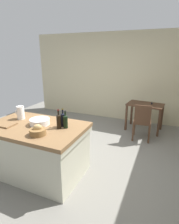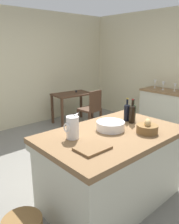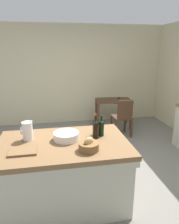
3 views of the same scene
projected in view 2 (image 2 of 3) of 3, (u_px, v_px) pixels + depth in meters
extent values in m
plane|color=slate|center=(95.00, 167.00, 3.46)|extent=(6.76, 6.76, 0.00)
cube|color=beige|center=(16.00, 70.00, 4.96)|extent=(5.32, 0.12, 2.60)
cube|color=brown|center=(112.00, 135.00, 2.49)|extent=(1.62, 1.03, 0.06)
cube|color=#BCBAA3|center=(112.00, 141.00, 2.51)|extent=(1.60, 1.01, 0.08)
cube|color=#BCBAA3|center=(111.00, 169.00, 2.61)|extent=(1.54, 0.95, 0.81)
cube|color=brown|center=(173.00, 92.00, 4.69)|extent=(0.52, 1.32, 0.04)
cube|color=#BCBAA3|center=(171.00, 113.00, 4.81)|extent=(0.49, 1.29, 0.85)
cube|color=#472D1E|center=(72.00, 94.00, 5.32)|extent=(0.95, 0.65, 0.04)
cube|color=#472D1E|center=(62.00, 114.00, 5.00)|extent=(0.06, 0.06, 0.70)
cube|color=#472D1E|center=(92.00, 108.00, 5.47)|extent=(0.06, 0.06, 0.70)
cube|color=#472D1E|center=(52.00, 109.00, 5.38)|extent=(0.06, 0.06, 0.70)
cube|color=#472D1E|center=(81.00, 104.00, 5.85)|extent=(0.06, 0.06, 0.70)
cylinder|color=black|center=(76.00, 91.00, 5.43)|extent=(0.04, 0.04, 0.05)
cube|color=#472D1E|center=(89.00, 109.00, 4.99)|extent=(0.43, 0.43, 0.04)
cube|color=#472D1E|center=(95.00, 100.00, 4.80)|extent=(0.36, 0.06, 0.42)
cube|color=#472D1E|center=(89.00, 116.00, 5.30)|extent=(0.04, 0.04, 0.43)
cube|color=#472D1E|center=(78.00, 120.00, 5.04)|extent=(0.04, 0.04, 0.43)
cube|color=#472D1E|center=(101.00, 119.00, 5.06)|extent=(0.04, 0.04, 0.43)
cube|color=#472D1E|center=(90.00, 123.00, 4.81)|extent=(0.04, 0.04, 0.43)
cylinder|color=white|center=(73.00, 127.00, 2.29)|extent=(0.13, 0.13, 0.24)
cone|color=white|center=(77.00, 114.00, 2.29)|extent=(0.07, 0.04, 0.06)
torus|color=white|center=(67.00, 128.00, 2.24)|extent=(0.02, 0.10, 0.10)
cylinder|color=white|center=(111.00, 126.00, 2.55)|extent=(0.32, 0.32, 0.10)
cylinder|color=brown|center=(147.00, 129.00, 2.46)|extent=(0.23, 0.23, 0.09)
ellipsoid|color=tan|center=(148.00, 123.00, 2.44)|extent=(0.15, 0.13, 0.10)
cube|color=brown|center=(93.00, 148.00, 2.06)|extent=(0.31, 0.23, 0.02)
cylinder|color=black|center=(133.00, 113.00, 2.87)|extent=(0.07, 0.07, 0.19)
cone|color=black|center=(133.00, 105.00, 2.84)|extent=(0.07, 0.07, 0.02)
cylinder|color=black|center=(133.00, 102.00, 2.82)|extent=(0.03, 0.03, 0.07)
cylinder|color=black|center=(134.00, 99.00, 2.82)|extent=(0.03, 0.03, 0.01)
cylinder|color=black|center=(127.00, 113.00, 2.85)|extent=(0.07, 0.07, 0.20)
cone|color=black|center=(127.00, 105.00, 2.82)|extent=(0.07, 0.07, 0.02)
cylinder|color=black|center=(127.00, 101.00, 2.81)|extent=(0.03, 0.03, 0.07)
cylinder|color=#B29933|center=(127.00, 99.00, 2.80)|extent=(0.03, 0.03, 0.01)
cylinder|color=black|center=(132.00, 115.00, 2.77)|extent=(0.07, 0.07, 0.21)
cone|color=black|center=(132.00, 106.00, 2.74)|extent=(0.07, 0.07, 0.02)
cylinder|color=black|center=(133.00, 102.00, 2.72)|extent=(0.03, 0.03, 0.07)
cylinder|color=maroon|center=(133.00, 99.00, 2.72)|extent=(0.03, 0.03, 0.01)
cylinder|color=white|center=(174.00, 91.00, 4.70)|extent=(0.06, 0.06, 0.00)
cylinder|color=white|center=(175.00, 89.00, 4.69)|extent=(0.01, 0.01, 0.06)
cone|color=white|center=(175.00, 86.00, 4.67)|extent=(0.07, 0.07, 0.09)
cylinder|color=white|center=(163.00, 90.00, 4.84)|extent=(0.06, 0.06, 0.00)
cylinder|color=white|center=(163.00, 88.00, 4.83)|extent=(0.01, 0.01, 0.07)
cone|color=white|center=(163.00, 84.00, 4.81)|extent=(0.07, 0.07, 0.10)
cylinder|color=white|center=(155.00, 88.00, 5.06)|extent=(0.06, 0.06, 0.00)
cylinder|color=white|center=(155.00, 86.00, 5.05)|extent=(0.01, 0.01, 0.07)
cone|color=white|center=(155.00, 82.00, 5.02)|extent=(0.07, 0.07, 0.11)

